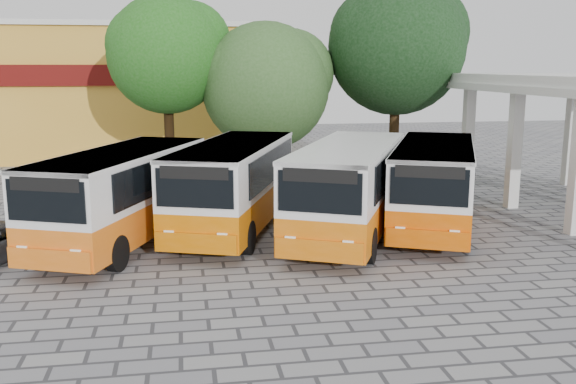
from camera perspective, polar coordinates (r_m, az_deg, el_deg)
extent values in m
plane|color=slate|center=(19.51, 7.30, -6.08)|extent=(90.00, 90.00, 0.00)
cube|color=silver|center=(31.47, 15.70, 4.83)|extent=(0.45, 0.45, 5.00)
cube|color=silver|center=(34.05, 23.83, 4.75)|extent=(0.45, 0.45, 5.00)
cube|color=gold|center=(44.20, -16.83, 8.44)|extent=(20.00, 10.00, 8.00)
cube|color=#590C0A|center=(39.12, -17.86, 9.84)|extent=(20.00, 0.20, 1.20)
cube|color=silver|center=(44.23, -17.14, 13.81)|extent=(20.40, 10.40, 0.30)
cube|color=orange|center=(21.65, -14.37, -2.00)|extent=(5.52, 8.75, 1.11)
cube|color=silver|center=(21.39, -14.55, 1.46)|extent=(5.52, 8.75, 1.55)
cube|color=silver|center=(21.29, -14.64, 3.35)|extent=(5.57, 8.77, 0.13)
cube|color=black|center=(21.54, -17.95, 1.38)|extent=(2.67, 6.45, 1.11)
cube|color=black|center=(21.31, -11.11, 1.62)|extent=(2.67, 6.45, 1.11)
cube|color=black|center=(17.25, -15.73, -0.83)|extent=(2.12, 0.90, 1.11)
cube|color=black|center=(17.16, -15.81, 0.61)|extent=(1.88, 0.81, 0.36)
cylinder|color=black|center=(19.26, -18.36, -5.17)|extent=(0.29, 1.05, 1.05)
cylinder|color=black|center=(19.03, -11.56, -5.01)|extent=(0.29, 1.05, 1.05)
cylinder|color=black|center=(24.52, -16.46, -1.60)|extent=(0.29, 1.05, 1.05)
cylinder|color=black|center=(24.34, -11.14, -1.44)|extent=(0.29, 1.05, 1.05)
cube|color=#CF6400|center=(22.68, -4.77, -1.05)|extent=(5.32, 8.91, 1.12)
cube|color=silver|center=(22.43, -4.82, 2.31)|extent=(5.32, 8.91, 1.57)
cube|color=silver|center=(22.33, -4.85, 4.14)|extent=(5.36, 8.93, 0.13)
cube|color=black|center=(22.36, -8.15, 2.25)|extent=(2.44, 6.65, 1.12)
cube|color=black|center=(22.57, -1.52, 2.44)|extent=(2.44, 6.65, 1.12)
cube|color=black|center=(18.21, -3.71, 0.31)|extent=(2.18, 0.83, 1.12)
cube|color=black|center=(18.13, -3.73, 1.70)|extent=(1.93, 0.75, 0.36)
cylinder|color=black|center=(20.02, -7.38, -4.04)|extent=(0.30, 1.07, 1.07)
cylinder|color=black|center=(20.22, -0.82, -3.79)|extent=(0.30, 1.07, 1.07)
cylinder|color=black|center=(25.42, -7.87, -0.78)|extent=(0.30, 1.07, 1.07)
cylinder|color=black|center=(25.58, -2.69, -0.61)|extent=(0.30, 1.07, 1.07)
cube|color=#D56407|center=(21.90, 5.41, -1.46)|extent=(6.11, 9.00, 1.14)
cube|color=silver|center=(21.64, 5.48, 2.09)|extent=(6.11, 9.00, 1.60)
cube|color=silver|center=(21.53, 5.51, 4.03)|extent=(6.15, 9.02, 0.13)
cube|color=black|center=(21.33, 2.03, 2.05)|extent=(3.14, 6.52, 1.14)
cube|color=black|center=(22.01, 8.82, 2.21)|extent=(3.14, 6.52, 1.14)
cube|color=black|center=(17.51, 9.15, -0.11)|extent=(2.14, 1.05, 1.14)
cube|color=black|center=(17.42, 9.20, 1.37)|extent=(1.90, 0.94, 0.37)
cylinder|color=black|center=(19.06, 4.13, -4.72)|extent=(0.31, 1.09, 1.09)
cylinder|color=black|center=(19.73, 10.81, -4.34)|extent=(0.31, 1.09, 1.09)
cylinder|color=black|center=(24.44, 1.03, -1.13)|extent=(0.31, 1.09, 1.09)
cylinder|color=black|center=(24.97, 6.35, -0.94)|extent=(0.31, 1.09, 1.09)
cube|color=#D45100|center=(23.48, 12.77, -0.91)|extent=(5.75, 8.69, 1.10)
cube|color=silver|center=(23.25, 12.91, 2.27)|extent=(5.75, 8.69, 1.54)
cube|color=silver|center=(23.15, 12.99, 4.01)|extent=(5.80, 8.71, 0.13)
cube|color=black|center=(22.79, 9.93, 2.26)|extent=(2.90, 6.33, 1.10)
cube|color=black|center=(23.76, 15.77, 2.36)|extent=(2.90, 6.33, 1.10)
cube|color=black|center=(19.47, 17.59, 0.38)|extent=(2.08, 0.97, 1.10)
cube|color=black|center=(19.39, 17.67, 1.66)|extent=(1.84, 0.88, 0.36)
cylinder|color=black|center=(20.70, 12.64, -3.74)|extent=(0.29, 1.05, 1.05)
cylinder|color=black|center=(21.64, 18.22, -3.38)|extent=(0.29, 1.05, 1.05)
cylinder|color=black|center=(25.70, 8.11, -0.68)|extent=(0.29, 1.05, 1.05)
cylinder|color=black|center=(26.46, 12.79, -0.50)|extent=(0.29, 1.05, 1.05)
cylinder|color=black|center=(32.44, -10.48, 4.71)|extent=(0.48, 0.48, 4.40)
sphere|color=#1B5912|center=(32.24, -10.74, 11.93)|extent=(5.74, 5.74, 5.74)
sphere|color=#1B5912|center=(32.56, -8.70, 13.00)|extent=(4.02, 4.02, 4.02)
sphere|color=#1B5912|center=(32.09, -12.62, 12.64)|extent=(3.73, 3.73, 3.73)
cylinder|color=black|center=(32.05, -1.97, 4.11)|extent=(0.43, 0.43, 3.63)
sphere|color=#2E5421|center=(31.82, -2.01, 9.38)|extent=(6.25, 6.25, 6.25)
sphere|color=#2E5421|center=(32.29, 0.15, 10.52)|extent=(4.38, 4.38, 4.38)
sphere|color=#2E5421|center=(31.49, -3.97, 10.19)|extent=(4.06, 4.06, 4.06)
cylinder|color=#3E2915|center=(33.36, 9.40, 5.27)|extent=(0.50, 0.50, 4.81)
sphere|color=black|center=(33.21, 9.64, 12.67)|extent=(6.85, 6.85, 6.85)
sphere|color=black|center=(33.98, 11.76, 13.71)|extent=(4.80, 4.80, 4.80)
sphere|color=black|center=(32.67, 7.74, 13.65)|extent=(4.45, 4.45, 4.45)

